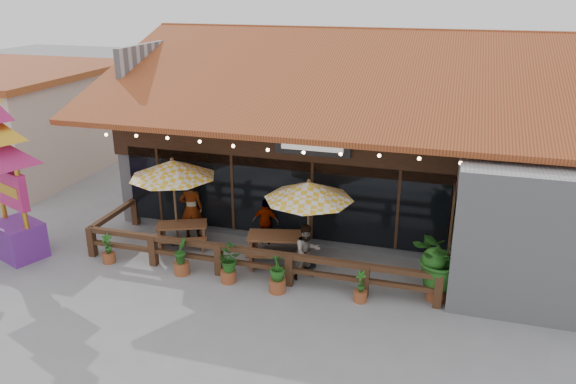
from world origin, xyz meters
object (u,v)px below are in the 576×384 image
(umbrella_right, at_px, (309,191))
(picnic_table_right, at_px, (278,244))
(picnic_table_left, at_px, (182,231))
(thai_sign_tower, at_px, (4,157))
(tropical_plant, at_px, (440,258))
(umbrella_left, at_px, (173,169))

(umbrella_right, height_order, picnic_table_right, umbrella_right)
(picnic_table_left, height_order, thai_sign_tower, thai_sign_tower)
(umbrella_right, relative_size, tropical_plant, 1.37)
(umbrella_left, xyz_separation_m, tropical_plant, (7.79, -1.09, -1.25))
(picnic_table_left, distance_m, thai_sign_tower, 5.31)
(picnic_table_left, relative_size, thai_sign_tower, 0.33)
(umbrella_left, relative_size, picnic_table_right, 1.37)
(picnic_table_right, xyz_separation_m, tropical_plant, (4.46, -0.83, 0.59))
(picnic_table_left, bearing_deg, umbrella_left, 154.50)
(umbrella_left, xyz_separation_m, picnic_table_left, (0.23, -0.11, -1.92))
(umbrella_left, xyz_separation_m, umbrella_right, (4.22, -0.35, -0.12))
(umbrella_left, xyz_separation_m, picnic_table_right, (3.33, -0.27, -1.84))
(thai_sign_tower, height_order, tropical_plant, thai_sign_tower)
(umbrella_right, distance_m, tropical_plant, 3.81)
(umbrella_left, distance_m, tropical_plant, 7.96)
(picnic_table_left, bearing_deg, picnic_table_right, -2.89)
(thai_sign_tower, bearing_deg, umbrella_left, 27.49)
(picnic_table_left, xyz_separation_m, picnic_table_right, (3.10, -0.16, 0.07))
(umbrella_left, distance_m, umbrella_right, 4.24)
(umbrella_left, distance_m, picnic_table_right, 3.81)
(picnic_table_right, distance_m, thai_sign_tower, 7.94)
(thai_sign_tower, bearing_deg, umbrella_right, 11.93)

